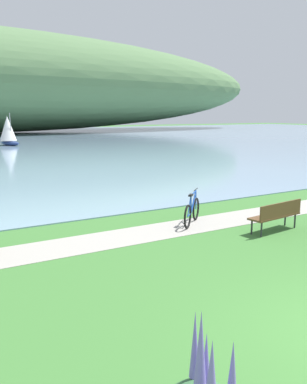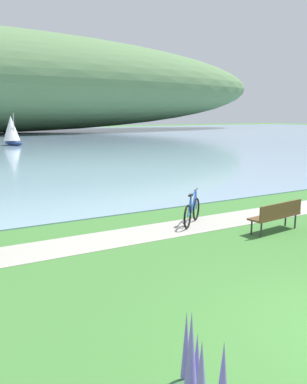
{
  "view_description": "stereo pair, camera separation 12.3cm",
  "coord_description": "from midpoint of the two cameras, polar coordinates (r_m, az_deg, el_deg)",
  "views": [
    {
      "loc": [
        -5.59,
        -3.22,
        3.34
      ],
      "look_at": [
        0.54,
        7.22,
        1.0
      ],
      "focal_mm": 38.29,
      "sensor_mm": 36.0,
      "label": 1
    },
    {
      "loc": [
        -5.48,
        -3.28,
        3.34
      ],
      "look_at": [
        0.54,
        7.22,
        1.0
      ],
      "focal_mm": 38.29,
      "sensor_mm": 36.0,
      "label": 2
    }
  ],
  "objects": [
    {
      "name": "shoreline_path",
      "position": [
        11.67,
        -0.15,
        -5.67
      ],
      "size": [
        60.0,
        1.5,
        0.01
      ],
      "primitive_type": "cube",
      "color": "#A39E93",
      "rests_on": "ground"
    },
    {
      "name": "park_bench_near_camera",
      "position": [
        12.14,
        17.08,
        -2.98
      ],
      "size": [
        1.84,
        0.68,
        0.88
      ],
      "color": "brown",
      "rests_on": "ground"
    },
    {
      "name": "bicycle_leaning_near_bench",
      "position": [
        12.5,
        5.67,
        -2.72
      ],
      "size": [
        1.38,
        1.2,
        1.01
      ],
      "color": "black",
      "rests_on": "ground"
    },
    {
      "name": "sailboat_toward_hillside",
      "position": [
        45.1,
        -19.09,
        8.13
      ],
      "size": [
        2.19,
        2.89,
        3.3
      ],
      "color": "navy",
      "rests_on": "bay_water"
    }
  ]
}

